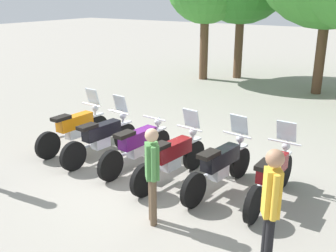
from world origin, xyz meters
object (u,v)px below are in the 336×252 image
motorcycle_1 (102,137)px  motorcycle_2 (137,145)px  motorcycle_4 (220,165)px  motorcycle_5 (272,175)px  person_0 (152,170)px  motorcycle_3 (172,157)px  motorcycle_0 (75,128)px  person_2 (271,203)px

motorcycle_1 → motorcycle_2: (0.96, 0.05, -0.01)m
motorcycle_4 → motorcycle_5: (0.96, 0.10, 0.00)m
person_0 → motorcycle_5: bearing=7.3°
motorcycle_3 → motorcycle_4: size_ratio=1.00×
motorcycle_0 → person_2: bearing=-105.7°
motorcycle_4 → motorcycle_0: bearing=96.6°
motorcycle_2 → motorcycle_5: bearing=-82.9°
person_2 → motorcycle_5: bearing=76.0°
motorcycle_5 → person_2: person_2 is taller
motorcycle_3 → person_2: (2.52, -1.61, 0.54)m
motorcycle_5 → motorcycle_1: bearing=93.2°
motorcycle_5 → motorcycle_2: bearing=93.1°
motorcycle_0 → motorcycle_5: bearing=-86.5°
motorcycle_5 → motorcycle_0: bearing=91.2°
motorcycle_2 → person_2: person_2 is taller
motorcycle_5 → motorcycle_4: bearing=96.9°
motorcycle_5 → person_0: (-1.38, -1.71, 0.43)m
motorcycle_0 → motorcycle_3: 2.91m
motorcycle_0 → motorcycle_3: same height
motorcycle_2 → motorcycle_1: bearing=97.6°
person_2 → motorcycle_2: bearing=121.7°
motorcycle_3 → motorcycle_5: bearing=-75.3°
motorcycle_0 → motorcycle_4: 3.87m
motorcycle_1 → person_2: (4.45, -1.71, 0.54)m
motorcycle_4 → person_2: bearing=-131.2°
motorcycle_1 → motorcycle_5: bearing=-81.9°
motorcycle_0 → person_2: 5.75m
motorcycle_0 → motorcycle_3: size_ratio=1.00×
motorcycle_5 → person_2: size_ratio=1.23×
motorcycle_2 → motorcycle_5: motorcycle_5 is taller
motorcycle_1 → motorcycle_3: same height
motorcycle_2 → motorcycle_4: motorcycle_4 is taller
motorcycle_0 → motorcycle_3: bearing=-91.5°
motorcycle_2 → person_2: bearing=-112.0°
motorcycle_1 → motorcycle_2: bearing=-81.5°
motorcycle_1 → motorcycle_3: bearing=-87.3°
motorcycle_3 → person_2: bearing=-115.8°
motorcycle_3 → motorcycle_4: bearing=-73.6°
motorcycle_2 → person_0: 2.25m
motorcycle_3 → person_0: 1.60m
motorcycle_0 → motorcycle_1: size_ratio=1.00×
motorcycle_3 → motorcycle_1: bearing=93.8°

